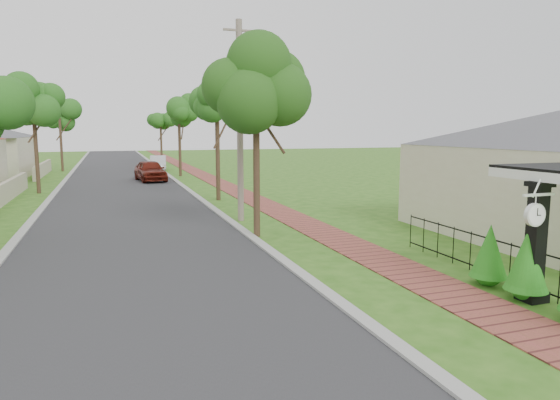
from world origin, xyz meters
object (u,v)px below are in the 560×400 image
parked_car_red (150,171)px  near_tree (256,89)px  utility_pole (240,121)px  parked_car_white (158,163)px  porch_post (535,249)px  station_clock (535,213)px

parked_car_red → near_tree: bearing=-91.5°
parked_car_red → utility_pole: bearing=-89.8°
parked_car_white → porch_post: bearing=-77.3°
porch_post → utility_pole: bearing=107.3°
near_tree → station_clock: near_tree is taller
parked_car_red → parked_car_white: parked_car_red is taller
parked_car_red → parked_car_white: (1.40, 9.28, -0.09)m
near_tree → station_clock: 9.43m
near_tree → station_clock: (3.15, -8.40, -2.91)m
station_clock → near_tree: bearing=110.6°
parked_car_red → utility_pole: size_ratio=0.56×
utility_pole → porch_post: bearing=-72.7°
porch_post → near_tree: near_tree is taller
parked_car_white → station_clock: bearing=-78.2°
parked_car_white → near_tree: size_ratio=0.63×
porch_post → parked_car_red: 28.40m
porch_post → station_clock: bearing=-141.1°
station_clock → parked_car_white: bearing=95.6°
parked_car_red → near_tree: near_tree is taller
parked_car_red → near_tree: size_ratio=0.70×
utility_pole → near_tree: bearing=-94.3°
parked_car_red → parked_car_white: 9.38m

